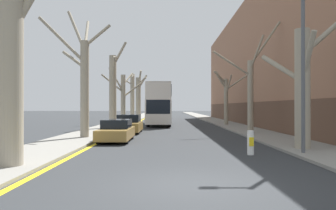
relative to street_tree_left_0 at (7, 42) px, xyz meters
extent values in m
plane|color=#2B2D30|center=(5.78, -2.16, -4.17)|extent=(300.00, 300.00, 0.00)
cube|color=gray|center=(-0.49, 47.84, -4.11)|extent=(3.19, 120.00, 0.12)
cube|color=gray|center=(12.05, 47.84, -4.11)|extent=(3.19, 120.00, 0.12)
cube|color=#93664C|center=(18.65, 28.09, 2.69)|extent=(10.00, 49.43, 13.74)
cube|color=brown|center=(13.63, 28.09, -2.92)|extent=(0.12, 48.45, 2.50)
cube|color=yellow|center=(1.29, 47.84, -4.17)|extent=(0.24, 120.00, 0.01)
cylinder|color=gray|center=(0.02, 0.09, -0.60)|extent=(0.88, 0.88, 7.14)
cylinder|color=gray|center=(-0.05, 10.13, -1.05)|extent=(0.54, 0.54, 6.25)
cylinder|color=gray|center=(0.71, 10.37, 2.47)|extent=(1.70, 0.71, 1.60)
cylinder|color=gray|center=(-0.83, 10.43, 0.92)|extent=(1.72, 0.83, 1.27)
cylinder|color=gray|center=(-0.30, 11.55, 2.80)|extent=(0.70, 3.01, 2.60)
cylinder|color=gray|center=(-1.32, 9.65, 2.02)|extent=(2.74, 1.17, 2.77)
cylinder|color=gray|center=(-0.75, 10.73, 2.86)|extent=(1.64, 1.45, 2.95)
cylinder|color=gray|center=(0.12, 19.74, -0.77)|extent=(0.67, 0.67, 6.81)
cylinder|color=gray|center=(0.65, 20.29, 2.86)|extent=(1.37, 1.40, 2.56)
cylinder|color=gray|center=(-0.12, 20.29, 0.88)|extent=(0.76, 1.37, 1.64)
cylinder|color=gray|center=(0.31, 19.02, 1.27)|extent=(0.66, 1.68, 2.24)
cylinder|color=gray|center=(-0.11, 28.38, -1.24)|extent=(0.56, 0.56, 5.87)
cylinder|color=gray|center=(1.00, 29.04, -0.01)|extent=(2.42, 1.53, 2.04)
cylinder|color=gray|center=(-1.18, 27.32, 0.56)|extent=(2.36, 2.34, 2.08)
cylinder|color=gray|center=(0.34, 29.35, 1.30)|extent=(1.12, 2.12, 1.69)
cylinder|color=gray|center=(-0.81, 27.86, 1.01)|extent=(1.66, 1.31, 2.85)
cylinder|color=gray|center=(-0.08, 38.27, -0.90)|extent=(0.62, 0.62, 6.55)
cylinder|color=gray|center=(-0.85, 38.49, 1.65)|extent=(1.70, 0.68, 1.12)
cylinder|color=gray|center=(-0.17, 38.90, 2.16)|extent=(0.42, 1.46, 1.50)
cylinder|color=gray|center=(-0.03, 39.08, 1.79)|extent=(0.33, 1.81, 2.30)
cylinder|color=gray|center=(-0.15, 39.57, 1.81)|extent=(0.36, 2.75, 2.57)
cylinder|color=gray|center=(-0.05, 47.68, -0.55)|extent=(0.89, 0.89, 7.25)
cylinder|color=gray|center=(0.65, 48.12, 2.34)|extent=(1.80, 1.27, 2.61)
cylinder|color=gray|center=(0.67, 47.46, 2.47)|extent=(1.73, 0.82, 1.53)
cylinder|color=gray|center=(0.23, 47.07, 2.76)|extent=(0.97, 1.62, 3.04)
cylinder|color=gray|center=(11.51, 4.48, -1.34)|extent=(0.70, 0.70, 5.66)
cylinder|color=gray|center=(10.89, 5.50, -0.22)|extent=(1.50, 2.27, 1.64)
cylinder|color=gray|center=(12.87, 4.42, 1.51)|extent=(2.90, 0.39, 2.59)
cylinder|color=gray|center=(11.51, 3.88, 0.12)|extent=(0.26, 1.43, 2.16)
cylinder|color=gray|center=(11.44, 13.78, -1.42)|extent=(0.44, 0.44, 5.51)
cylinder|color=gray|center=(11.75, 13.18, 1.82)|extent=(0.83, 1.39, 2.43)
cylinder|color=gray|center=(10.00, 13.52, 1.07)|extent=(2.97, 0.69, 1.87)
cylinder|color=gray|center=(12.48, 13.60, 2.58)|extent=(2.24, 0.53, 3.24)
cylinder|color=gray|center=(11.58, 24.84, -1.64)|extent=(0.45, 0.45, 5.07)
cylinder|color=gray|center=(10.89, 24.54, 1.05)|extent=(1.53, 0.78, 1.28)
cylinder|color=gray|center=(10.88, 24.44, 0.73)|extent=(1.57, 0.99, 2.01)
cylinder|color=gray|center=(11.03, 24.78, 0.92)|extent=(1.24, 0.27, 1.70)
cylinder|color=gray|center=(12.66, 24.44, 0.52)|extent=(2.31, 0.97, 1.66)
cylinder|color=gray|center=(11.72, 24.07, 0.15)|extent=(0.47, 1.68, 2.15)
cube|color=silver|center=(4.34, 25.99, -2.60)|extent=(2.52, 11.92, 2.45)
cube|color=silver|center=(4.34, 25.99, -0.60)|extent=(2.47, 11.68, 1.54)
cube|color=#B8B1A9|center=(4.34, 25.99, 0.23)|extent=(2.47, 11.68, 0.12)
cube|color=black|center=(4.34, 25.99, -2.13)|extent=(2.55, 10.49, 1.27)
cube|color=black|center=(4.34, 25.99, -0.53)|extent=(2.55, 10.49, 1.17)
cube|color=black|center=(4.34, 20.05, -2.13)|extent=(2.27, 0.06, 1.34)
cylinder|color=black|center=(3.24, 22.41, -3.62)|extent=(0.30, 1.12, 1.12)
cylinder|color=black|center=(5.43, 22.41, -3.62)|extent=(0.30, 1.12, 1.12)
cylinder|color=black|center=(3.24, 29.33, -3.62)|extent=(0.30, 1.12, 1.12)
cylinder|color=black|center=(5.43, 29.33, -3.62)|extent=(0.30, 1.12, 1.12)
cube|color=olive|center=(2.20, 8.62, -3.70)|extent=(1.77, 4.32, 0.59)
cube|color=black|center=(2.20, 8.88, -3.14)|extent=(1.56, 2.25, 0.52)
cylinder|color=black|center=(1.42, 7.32, -3.83)|extent=(0.20, 0.68, 0.68)
cylinder|color=black|center=(2.97, 7.32, -3.83)|extent=(0.20, 0.68, 0.68)
cylinder|color=black|center=(1.42, 9.91, -3.83)|extent=(0.20, 0.68, 0.68)
cylinder|color=black|center=(2.97, 9.91, -3.83)|extent=(0.20, 0.68, 0.68)
cube|color=olive|center=(2.20, 14.83, -3.66)|extent=(1.89, 4.35, 0.66)
cube|color=black|center=(2.20, 15.09, -3.04)|extent=(1.66, 2.26, 0.59)
cylinder|color=black|center=(1.37, 13.52, -3.85)|extent=(0.20, 0.64, 0.64)
cylinder|color=black|center=(3.03, 13.52, -3.85)|extent=(0.20, 0.64, 0.64)
cylinder|color=black|center=(1.37, 16.13, -3.85)|extent=(0.20, 0.64, 0.64)
cylinder|color=black|center=(3.03, 16.13, -3.85)|extent=(0.20, 0.64, 0.64)
cylinder|color=#4C4F54|center=(10.94, 3.03, 0.20)|extent=(0.16, 0.16, 8.76)
cylinder|color=white|center=(8.78, 3.24, -3.65)|extent=(0.28, 0.28, 1.04)
cube|color=yellow|center=(8.78, 3.09, -3.60)|extent=(0.20, 0.01, 0.37)
camera|label=1|loc=(5.26, -10.69, -2.12)|focal=35.00mm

